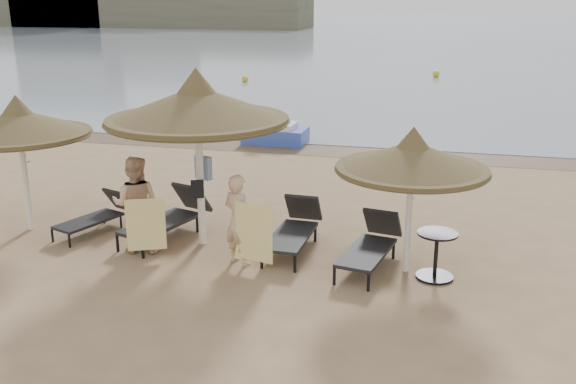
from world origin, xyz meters
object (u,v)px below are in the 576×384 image
Objects in this scene: lounger_far_left at (98,215)px; person_left at (135,197)px; palapa_center at (197,106)px; pedal_boat at (275,133)px; palapa_right at (412,157)px; lounger_near_left at (170,216)px; lounger_far_right at (371,244)px; lounger_near_right at (295,228)px; person_right at (238,213)px; palapa_left at (19,123)px; side_table at (436,257)px.

person_left is at bearing -11.37° from lounger_far_left.
palapa_center reaches higher than pedal_boat.
palapa_right is 4.87m from lounger_near_left.
palapa_center is at bearing 174.57° from palapa_right.
pedal_boat reaches higher than lounger_far_right.
palapa_right reaches higher than lounger_near_right.
palapa_center reaches higher than lounger_near_right.
pedal_boat is at bearing -54.69° from person_right.
person_left is at bearing -11.40° from palapa_left.
person_left reaches higher than person_right.
palapa_right is 1.72m from lounger_far_right.
lounger_far_left is (1.37, 0.23, -1.82)m from palapa_left.
lounger_near_right is 1.06× the size of person_right.
lounger_near_left is at bearing 171.56° from side_table.
palapa_center reaches higher than palapa_right.
lounger_near_right is (5.37, 0.27, -1.76)m from palapa_left.
lounger_near_right is (4.00, 0.05, 0.06)m from lounger_far_left.
lounger_far_right is 4.29m from person_left.
lounger_far_left is 0.85× the size of person_left.
person_left reaches higher than lounger_near_right.
palapa_center reaches higher than lounger_far_left.
lounger_far_left is (-2.26, 0.14, -2.29)m from palapa_center.
lounger_near_right is (1.74, 0.19, -2.23)m from palapa_center.
lounger_near_right reaches higher than lounger_far_left.
palapa_center is 4.14× the size of side_table.
lounger_near_right is 1.33m from person_right.
lounger_far_left is 2.19× the size of side_table.
pedal_boat is (0.15, 9.18, -0.70)m from person_left.
person_right is at bearing 165.61° from person_left.
lounger_far_left is 3.40m from person_right.
palapa_center is 2.34m from lounger_near_left.
palapa_left reaches higher than person_right.
palapa_right is at bearing -12.75° from lounger_near_right.
person_left reaches higher than pedal_boat.
palapa_center is at bearing -13.55° from person_right.
palapa_center is at bearing -82.43° from pedal_boat.
palapa_center is at bearing -171.89° from lounger_near_right.
palapa_right reaches higher than lounger_far_left.
lounger_near_left is at bearing -175.52° from lounger_far_right.
person_left is at bearing -177.02° from palapa_right.
person_right is at bearing -156.23° from lounger_far_right.
lounger_far_left is at bearing -160.18° from lounger_near_left.
person_right is (0.97, -0.75, -1.68)m from palapa_center.
person_right is at bearing -127.74° from lounger_near_right.
lounger_near_right is at bearing -174.37° from person_left.
palapa_right reaches higher than side_table.
palapa_left reaches higher than lounger_far_left.
lounger_near_right reaches higher than side_table.
pedal_boat is (2.76, 8.65, -1.81)m from palapa_left.
lounger_near_right is 0.99× the size of lounger_far_right.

